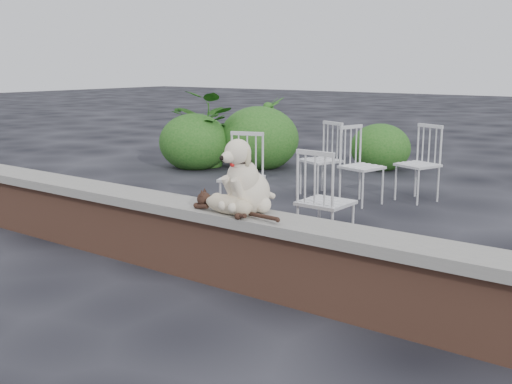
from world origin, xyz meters
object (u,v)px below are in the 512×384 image
Objects in this scene: chair_c at (326,201)px; potted_plant_b at (270,131)px; chair_d at (418,163)px; chair_b at (321,159)px; cat at (229,203)px; chair_a at (242,177)px; potted_plant_a at (210,129)px; chair_e at (362,166)px; dog at (250,174)px.

chair_c is 0.84× the size of potted_plant_b.
chair_b is (-1.14, -0.41, 0.00)m from chair_d.
chair_c is (0.10, 1.25, -0.19)m from cat.
chair_a is 1.00× the size of chair_b.
chair_d is at bearing -6.81° from potted_plant_a.
chair_a is at bearing 168.31° from chair_e.
chair_b is (0.04, 1.60, 0.00)m from chair_a.
potted_plant_b is at bearing 133.69° from dog.
chair_a is at bearing -43.76° from potted_plant_a.
chair_c is 0.75× the size of potted_plant_a.
dog is at bearing -154.58° from chair_e.
chair_b reaches higher than cat.
chair_a is 1.61m from chair_e.
chair_a is 1.00× the size of chair_d.
cat is 1.02× the size of chair_a.
chair_d is 3.77m from potted_plant_a.
chair_c and chair_b have the same top height.
chair_e is (-0.62, 1.93, 0.00)m from chair_c.
chair_c is 5.05m from potted_plant_b.
potted_plant_a is 1.06m from potted_plant_b.
cat is 1.02× the size of chair_e.
potted_plant_b is at bearing -47.39° from chair_c.
chair_a is at bearing 139.44° from dog.
dog is at bearing 71.88° from cat.
chair_e is at bearing -17.09° from potted_plant_a.
dog is 0.61× the size of chair_b.
potted_plant_b reaches higher than chair_c.
potted_plant_b reaches higher than chair_d.
potted_plant_a is at bearing -177.00° from chair_b.
potted_plant_a is at bearing 143.72° from dog.
cat is 1.02× the size of chair_c.
potted_plant_a reaches higher than chair_e.
chair_a is at bearing 135.19° from cat.
chair_d is (-0.04, 3.74, -0.19)m from cat.
potted_plant_b is (-2.68, 1.88, 0.09)m from chair_e.
potted_plant_a reaches higher than chair_c.
dog reaches higher than chair_a.
potted_plant_a is (-3.27, 1.01, 0.15)m from chair_e.
chair_c is at bearing -38.40° from chair_a.
potted_plant_a reaches higher than cat.
potted_plant_a is (-2.60, 0.85, 0.15)m from chair_b.
chair_a is 1.60m from chair_b.
dog is 1.17m from chair_c.
dog is at bearing -68.39° from chair_d.
cat is 1.27m from chair_c.
chair_d and chair_c have the same top height.
dog is at bearing -68.97° from chair_a.
chair_d is at bearing 40.79° from chair_b.
chair_a and chair_d have the same top height.
potted_plant_a reaches higher than chair_a.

